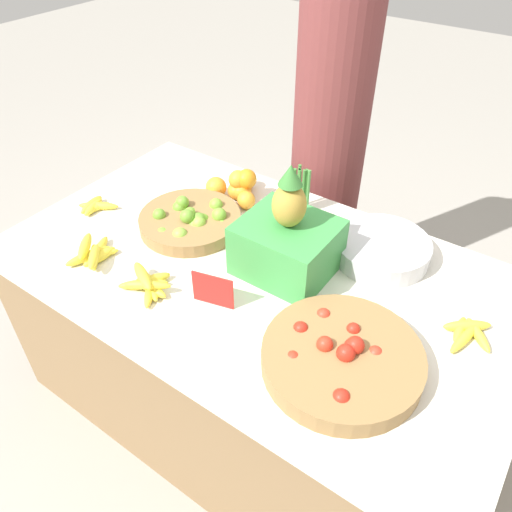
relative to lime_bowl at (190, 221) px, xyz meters
The scene contains 14 objects.
ground_plane 0.82m from the lime_bowl, ahead, with size 12.00×12.00×0.00m, color #A39E93.
market_table 0.51m from the lime_bowl, ahead, with size 1.71×1.00×0.72m.
lime_bowl is the anchor object (origin of this frame).
tomato_basket 0.78m from the lime_bowl, 18.36° to the right, with size 0.43×0.43×0.10m.
orange_pile 0.26m from the lime_bowl, 85.15° to the left, with size 0.22×0.19×0.13m.
metal_bowl 0.68m from the lime_bowl, 20.59° to the left, with size 0.32×0.32×0.07m.
price_sign 0.41m from the lime_bowl, 39.35° to the right, with size 0.13×0.04×0.11m.
produce_crate 0.41m from the lime_bowl, ahead, with size 0.29×0.26×0.38m.
veg_bundle 0.42m from the lime_bowl, 49.74° to the left, with size 0.06×0.05×0.18m.
banana_bunch_middle_left 0.98m from the lime_bowl, ahead, with size 0.15×0.18×0.03m.
banana_bunch_front_left 0.39m from the lime_bowl, 161.63° to the right, with size 0.15×0.13×0.03m.
banana_bunch_back_center 0.36m from the lime_bowl, 113.93° to the right, with size 0.17×0.20×0.06m.
banana_bunch_middle_right 0.35m from the lime_bowl, 71.64° to the right, with size 0.17×0.17×0.06m.
vendor_person 0.72m from the lime_bowl, 75.72° to the left, with size 0.31×0.31×1.68m.
Camera 1 is at (0.72, -1.01, 1.80)m, focal length 35.00 mm.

